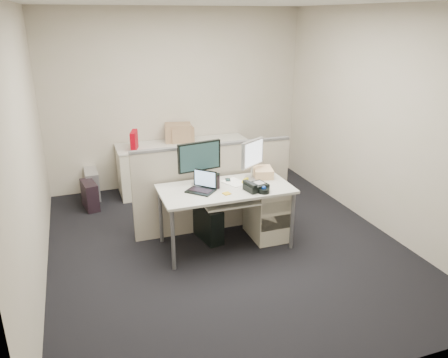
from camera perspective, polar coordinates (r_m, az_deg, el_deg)
name	(u,v)px	position (r m, az deg, el deg)	size (l,w,h in m)	color
floor	(225,245)	(5.27, 0.19, -8.58)	(4.00, 4.50, 0.01)	black
ceiling	(226,1)	(4.61, 0.23, 22.26)	(4.00, 4.50, 0.01)	white
wall_back	(177,99)	(6.88, -6.16, 10.29)	(4.00, 0.02, 2.70)	beige
wall_front	(344,221)	(2.87, 15.44, -5.32)	(4.00, 0.02, 2.70)	beige
wall_left	(26,153)	(4.53, -24.42, 3.15)	(0.02, 4.50, 2.70)	beige
wall_right	(379,121)	(5.73, 19.58, 7.15)	(0.02, 4.50, 2.70)	beige
desk	(225,193)	(4.98, 0.20, -1.84)	(1.50, 0.75, 0.73)	silver
keyboard_tray	(231,203)	(4.84, 0.91, -3.10)	(0.62, 0.32, 0.02)	silver
drawer_pedestal	(267,212)	(5.35, 5.59, -4.26)	(0.40, 0.55, 0.65)	beige
cubicle_partition	(214,189)	(5.42, -1.37, -1.27)	(2.00, 0.06, 1.10)	#A79E8D
back_counter	(184,166)	(6.82, -5.21, 1.64)	(2.00, 0.60, 0.72)	beige
monitor_main	(200,164)	(4.96, -3.22, 2.01)	(0.52, 0.20, 0.52)	black
monitor_small	(252,160)	(5.17, 3.72, 2.52)	(0.38, 0.19, 0.47)	#B7B7BC
laptop	(200,182)	(4.82, -3.09, -0.45)	(0.29, 0.22, 0.22)	black
trackball	(264,191)	(4.83, 5.23, -1.52)	(0.13, 0.13, 0.05)	black
desk_phone	(256,187)	(4.89, 4.22, -1.04)	(0.24, 0.19, 0.08)	black
paper_stack	(234,182)	(5.10, 1.38, -0.45)	(0.21, 0.26, 0.01)	white
sticky_pad	(227,194)	(4.78, 0.35, -1.91)	(0.08, 0.08, 0.01)	gold
travel_mug	(217,182)	(4.92, -0.98, -0.33)	(0.08, 0.08, 0.16)	black
banana	(245,180)	(5.13, 2.77, -0.16)	(0.18, 0.05, 0.04)	yellow
cellphone	(228,180)	(5.16, 0.50, -0.16)	(0.06, 0.11, 0.01)	black
manila_folders	(263,172)	(5.31, 5.08, 0.87)	(0.22, 0.28, 0.11)	tan
keyboard	(225,200)	(4.85, 0.19, -2.76)	(0.40, 0.14, 0.02)	black
pc_tower_desk	(208,223)	(5.30, -2.07, -5.77)	(0.18, 0.46, 0.43)	black
pc_tower_spare_dark	(90,195)	(6.43, -17.11, -2.03)	(0.17, 0.42, 0.39)	black
pc_tower_spare_silver	(92,184)	(6.79, -16.83, -0.64)	(0.18, 0.45, 0.42)	#B7B7BC
cardboard_box_left	(178,133)	(6.78, -6.02, 5.96)	(0.39, 0.29, 0.29)	#9C7056
cardboard_box_right	(182,135)	(6.78, -5.57, 5.80)	(0.35, 0.27, 0.25)	#9C7056
red_binder	(134,141)	(6.45, -11.65, 4.87)	(0.07, 0.31, 0.29)	#A5000F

